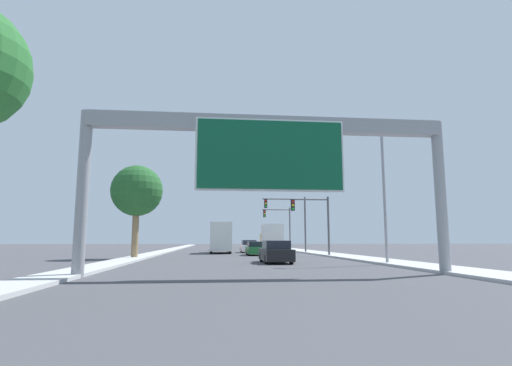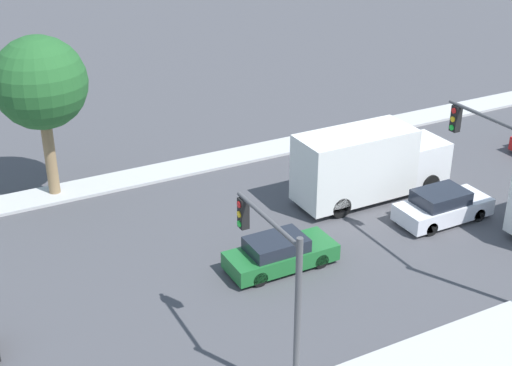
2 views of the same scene
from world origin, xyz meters
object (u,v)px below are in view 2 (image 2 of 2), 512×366
object	(u,v)px
car_far_left	(442,206)
traffic_light_near_intersection	(277,273)
car_near_left	(280,253)
truck_box_secondary	(367,164)
traffic_light_mid_block	(512,180)
palm_tree_background	(40,84)

from	to	relation	value
car_far_left	traffic_light_near_intersection	xyz separation A→B (m)	(5.49, -11.77, 3.14)
car_near_left	traffic_light_near_intersection	bearing A→B (deg)	-30.87
truck_box_secondary	traffic_light_near_intersection	size ratio (longest dim) A/B	1.37
truck_box_secondary	traffic_light_mid_block	distance (m)	9.06
palm_tree_background	traffic_light_mid_block	bearing A→B (deg)	39.61
traffic_light_near_intersection	palm_tree_background	world-z (taller)	palm_tree_background
car_near_left	traffic_light_mid_block	world-z (taller)	traffic_light_mid_block
car_near_left	traffic_light_near_intersection	size ratio (longest dim) A/B	0.79
traffic_light_mid_block	truck_box_secondary	bearing A→B (deg)	179.68
car_near_left	traffic_light_mid_block	distance (m)	9.32
car_near_left	palm_tree_background	world-z (taller)	palm_tree_background
truck_box_secondary	palm_tree_background	size ratio (longest dim) A/B	1.00
traffic_light_mid_block	palm_tree_background	xyz separation A→B (m)	(-15.96, -13.21, 1.05)
car_far_left	truck_box_secondary	size ratio (longest dim) A/B	0.57
car_far_left	traffic_light_mid_block	xyz separation A→B (m)	(5.10, -1.77, 3.90)
palm_tree_background	truck_box_secondary	bearing A→B (deg)	60.96
car_near_left	palm_tree_background	size ratio (longest dim) A/B	0.58
traffic_light_near_intersection	traffic_light_mid_block	distance (m)	10.04
car_far_left	traffic_light_mid_block	bearing A→B (deg)	-19.12
traffic_light_near_intersection	car_far_left	bearing A→B (deg)	115.01
palm_tree_background	traffic_light_near_intersection	bearing A→B (deg)	11.10
traffic_light_near_intersection	traffic_light_mid_block	size ratio (longest dim) A/B	0.85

